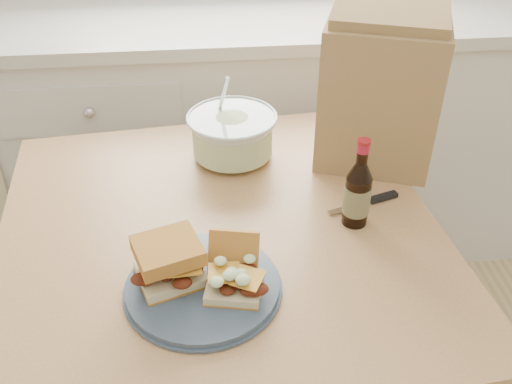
{
  "coord_description": "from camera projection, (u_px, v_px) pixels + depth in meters",
  "views": [
    {
      "loc": [
        -0.15,
        -0.19,
        1.57
      ],
      "look_at": [
        -0.05,
        0.78,
        0.86
      ],
      "focal_mm": 40.0,
      "sensor_mm": 36.0,
      "label": 1
    }
  ],
  "objects": [
    {
      "name": "sandwich_left",
      "position": [
        169.0,
        261.0,
        1.05
      ],
      "size": [
        0.14,
        0.14,
        0.09
      ],
      "rotation": [
        0.0,
        0.0,
        0.33
      ],
      "color": "beige",
      "rests_on": "plate"
    },
    {
      "name": "cabinet_run",
      "position": [
        246.0,
        132.0,
        2.17
      ],
      "size": [
        2.5,
        0.64,
        0.94
      ],
      "color": "white",
      "rests_on": "ground"
    },
    {
      "name": "knife",
      "position": [
        375.0,
        200.0,
        1.3
      ],
      "size": [
        0.17,
        0.07,
        0.01
      ],
      "rotation": [
        0.0,
        0.0,
        0.31
      ],
      "color": "silver",
      "rests_on": "dining_table"
    },
    {
      "name": "sandwich_right",
      "position": [
        234.0,
        272.0,
        1.05
      ],
      "size": [
        0.12,
        0.16,
        0.09
      ],
      "rotation": [
        0.0,
        0.0,
        -0.21
      ],
      "color": "beige",
      "rests_on": "plate"
    },
    {
      "name": "beer_bottle",
      "position": [
        358.0,
        193.0,
        1.2
      ],
      "size": [
        0.06,
        0.06,
        0.21
      ],
      "rotation": [
        0.0,
        0.0,
        0.07
      ],
      "color": "black",
      "rests_on": "dining_table"
    },
    {
      "name": "plate",
      "position": [
        203.0,
        286.0,
        1.07
      ],
      "size": [
        0.29,
        0.29,
        0.02
      ],
      "primitive_type": "cylinder",
      "color": "#3C4D61",
      "rests_on": "dining_table"
    },
    {
      "name": "dining_table",
      "position": [
        222.0,
        267.0,
        1.29
      ],
      "size": [
        1.02,
        1.02,
        0.78
      ],
      "rotation": [
        0.0,
        0.0,
        0.1
      ],
      "color": "tan",
      "rests_on": "ground"
    },
    {
      "name": "paper_bag",
      "position": [
        379.0,
        98.0,
        1.34
      ],
      "size": [
        0.31,
        0.26,
        0.35
      ],
      "primitive_type": "cube",
      "rotation": [
        0.0,
        0.0,
        -0.33
      ],
      "color": "#977449",
      "rests_on": "dining_table"
    },
    {
      "name": "coleslaw_bowl",
      "position": [
        232.0,
        137.0,
        1.43
      ],
      "size": [
        0.23,
        0.23,
        0.22
      ],
      "color": "silver",
      "rests_on": "dining_table"
    }
  ]
}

